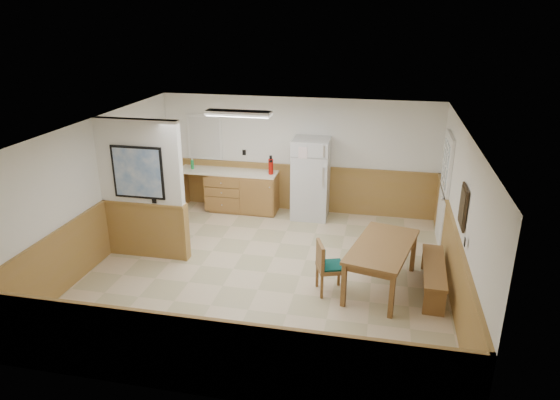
% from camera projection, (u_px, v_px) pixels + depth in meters
% --- Properties ---
extents(ground, '(6.00, 6.00, 0.00)m').
position_uv_depth(ground, '(266.00, 272.00, 8.48)').
color(ground, beige).
rests_on(ground, ground).
extents(ceiling, '(6.00, 6.00, 0.02)m').
position_uv_depth(ceiling, '(265.00, 127.00, 7.60)').
color(ceiling, white).
rests_on(ceiling, back_wall).
extents(back_wall, '(6.00, 0.02, 2.50)m').
position_uv_depth(back_wall, '(298.00, 155.00, 10.79)').
color(back_wall, white).
rests_on(back_wall, ground).
extents(right_wall, '(0.02, 6.00, 2.50)m').
position_uv_depth(right_wall, '(460.00, 218.00, 7.46)').
color(right_wall, white).
rests_on(right_wall, ground).
extents(left_wall, '(0.02, 6.00, 2.50)m').
position_uv_depth(left_wall, '(97.00, 191.00, 8.62)').
color(left_wall, white).
rests_on(left_wall, ground).
extents(wainscot_back, '(6.00, 0.04, 1.00)m').
position_uv_depth(wainscot_back, '(297.00, 188.00, 11.03)').
color(wainscot_back, olive).
rests_on(wainscot_back, ground).
extents(wainscot_right, '(0.04, 6.00, 1.00)m').
position_uv_depth(wainscot_right, '(453.00, 263.00, 7.73)').
color(wainscot_right, olive).
rests_on(wainscot_right, ground).
extents(wainscot_left, '(0.04, 6.00, 1.00)m').
position_uv_depth(wainscot_left, '(103.00, 231.00, 8.88)').
color(wainscot_left, olive).
rests_on(wainscot_left, ground).
extents(partition_wall, '(1.50, 0.20, 2.50)m').
position_uv_depth(partition_wall, '(142.00, 191.00, 8.66)').
color(partition_wall, white).
rests_on(partition_wall, ground).
extents(kitchen_counter, '(2.20, 0.61, 1.00)m').
position_uv_depth(kitchen_counter, '(241.00, 191.00, 11.01)').
color(kitchen_counter, olive).
rests_on(kitchen_counter, ground).
extents(exterior_door, '(0.07, 1.02, 2.15)m').
position_uv_depth(exterior_door, '(444.00, 190.00, 9.28)').
color(exterior_door, white).
rests_on(exterior_door, ground).
extents(kitchen_window, '(0.80, 0.04, 1.00)m').
position_uv_depth(kitchen_window, '(205.00, 137.00, 11.07)').
color(kitchen_window, white).
rests_on(kitchen_window, back_wall).
extents(wall_painting, '(0.04, 0.50, 0.60)m').
position_uv_depth(wall_painting, '(463.00, 207.00, 7.09)').
color(wall_painting, '#2F2213').
rests_on(wall_painting, right_wall).
extents(fluorescent_fixture, '(1.20, 0.30, 0.09)m').
position_uv_depth(fluorescent_fixture, '(238.00, 113.00, 8.97)').
color(fluorescent_fixture, white).
rests_on(fluorescent_fixture, ceiling).
extents(refrigerator, '(0.76, 0.72, 1.72)m').
position_uv_depth(refrigerator, '(311.00, 179.00, 10.52)').
color(refrigerator, silver).
rests_on(refrigerator, ground).
extents(dining_table, '(1.20, 1.82, 0.75)m').
position_uv_depth(dining_table, '(382.00, 250.00, 7.79)').
color(dining_table, olive).
rests_on(dining_table, ground).
extents(dining_bench, '(0.40, 1.54, 0.45)m').
position_uv_depth(dining_bench, '(434.00, 271.00, 7.81)').
color(dining_bench, olive).
rests_on(dining_bench, ground).
extents(dining_chair, '(0.67, 0.55, 0.85)m').
position_uv_depth(dining_chair, '(326.00, 264.00, 7.71)').
color(dining_chair, olive).
rests_on(dining_chair, ground).
extents(fire_extinguisher, '(0.12, 0.12, 0.41)m').
position_uv_depth(fire_extinguisher, '(271.00, 166.00, 10.63)').
color(fire_extinguisher, '#B21209').
rests_on(fire_extinguisher, kitchen_counter).
extents(soap_bottle, '(0.07, 0.07, 0.21)m').
position_uv_depth(soap_bottle, '(192.00, 165.00, 11.00)').
color(soap_bottle, '#1B9543').
rests_on(soap_bottle, kitchen_counter).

